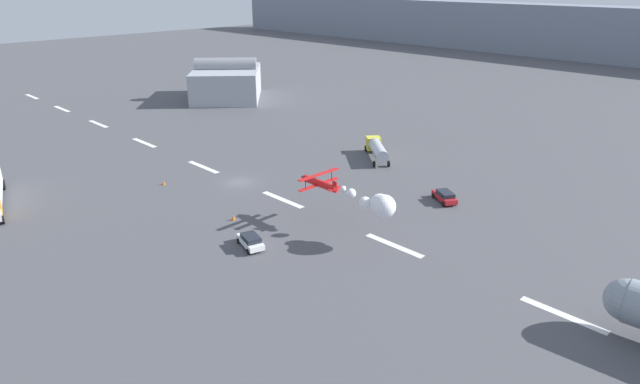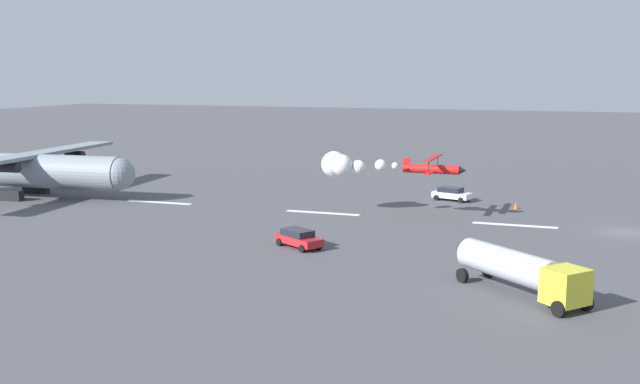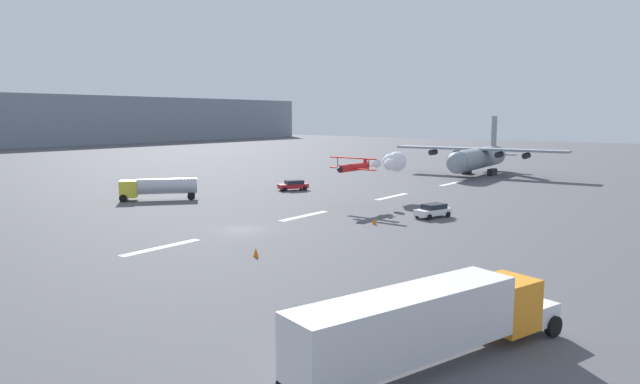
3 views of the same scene
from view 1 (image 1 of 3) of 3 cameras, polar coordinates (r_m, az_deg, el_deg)
The scene contains 17 objects.
ground_plane at distance 82.47m, azimuth -8.48°, elevation 1.05°, with size 440.00×440.00×0.00m, color #4C4C51.
runway_stripe_0 at distance 159.56m, azimuth -28.19°, elevation 8.90°, with size 8.00×0.90×0.01m, color white.
runway_stripe_1 at distance 141.35m, azimuth -25.66°, elevation 7.94°, with size 8.00×0.90×0.01m, color white.
runway_stripe_2 at distance 123.54m, azimuth -22.41°, elevation 6.68°, with size 8.00×0.90×0.01m, color white.
runway_stripe_3 at distance 106.33m, azimuth -18.11°, elevation 4.98°, with size 8.00×0.90×0.01m, color white.
runway_stripe_4 at distance 90.07m, azimuth -12.24°, elevation 2.60°, with size 8.00×0.90×0.01m, color white.
runway_stripe_5 at distance 75.37m, azimuth -3.98°, elevation -0.80°, with size 8.00×0.90×0.01m, color white.
runway_stripe_6 at distance 63.32m, azimuth 7.86°, elevation -5.62°, with size 8.00×0.90×0.01m, color white.
runway_stripe_7 at distance 55.69m, azimuth 24.34°, elevation -11.76°, with size 8.00×0.90×0.01m, color white.
mountain_ridge_distant at distance 223.88m, azimuth 29.44°, elevation 14.24°, with size 396.00×16.00×18.91m, color gray.
stunt_biplane_red at distance 62.14m, azimuth 5.26°, elevation -0.95°, with size 15.13×6.54×2.73m.
fuel_tanker_truck at distance 92.23m, azimuth 6.06°, elevation 4.59°, with size 9.15×8.39×2.90m.
followme_car_yellow at distance 62.53m, azimuth -7.37°, elevation -5.14°, with size 4.65×2.96×1.52m.
airport_staff_sedan at distance 76.23m, azimuth 13.07°, elevation -0.42°, with size 4.75×3.84×1.52m.
hangar_building at distance 140.30m, azimuth -9.84°, elevation 11.37°, with size 26.41×26.04×10.15m.
traffic_cone_near at distance 83.73m, azimuth -16.24°, elevation 0.98°, with size 0.44×0.44×0.75m, color orange.
traffic_cone_far at distance 69.74m, azimuth -9.17°, elevation -2.67°, with size 0.44×0.44×0.75m, color orange.
Camera 1 is at (62.31, -45.50, 29.12)m, focal length 30.22 mm.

